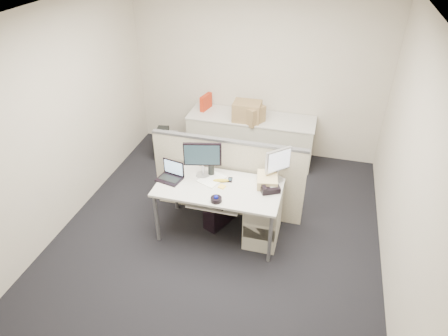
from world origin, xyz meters
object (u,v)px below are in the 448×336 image
(desk, at_px, (219,191))
(monitor_main, at_px, (203,160))
(laptop, at_px, (169,172))
(desk_phone, at_px, (270,188))

(desk, relative_size, monitor_main, 3.26)
(desk, bearing_deg, laptop, -178.15)
(desk, xyz_separation_m, desk_phone, (0.60, 0.08, 0.10))
(monitor_main, bearing_deg, desk_phone, -20.49)
(laptop, xyz_separation_m, desk_phone, (1.22, 0.10, -0.07))
(monitor_main, height_order, laptop, monitor_main)
(desk_phone, bearing_deg, laptop, 157.77)
(monitor_main, relative_size, laptop, 1.57)
(desk, xyz_separation_m, laptop, (-0.62, -0.02, 0.18))
(desk, relative_size, desk_phone, 6.82)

